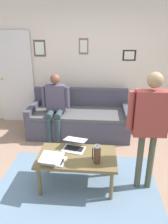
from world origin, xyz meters
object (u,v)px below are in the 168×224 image
Objects in this scene: french_press at (97,154)px; person_standing at (150,119)px; laptop_left at (74,146)px; person_seated at (55,103)px; laptop_center at (53,160)px; interior_door at (16,78)px; couch at (79,119)px; coffee_table at (77,159)px.

person_standing reaches higher than french_press.
person_seated is (0.52, -1.23, 0.21)m from laptop_left.
interior_door is at bearing -59.90° from laptop_center.
laptop_center is 1.32m from person_standing.
person_seated is (-1.06, 0.75, -0.30)m from interior_door.
person_standing is (-0.97, 0.15, 0.52)m from laptop_left.
interior_door is 1.75m from couch.
laptop_left is 0.46m from french_press.
coffee_table is 0.35m from laptop_center.
couch is 5.84× the size of laptop_center.
person_standing is (-2.55, 2.13, 0.01)m from interior_door.
couch is 1.85m from french_press.
french_press is at bearing 102.96° from couch.
interior_door reaches higher than person_seated.
person_seated is at bearing 27.05° from couch.
person_seated is at bearing -42.71° from person_standing.
person_standing is at bearing -165.44° from french_press.
person_seated reaches higher than couch.
laptop_left is at bearing 93.07° from couch.
coffee_table is 0.21m from laptop_left.
laptop_left is 1.33× the size of french_press.
laptop_center is (-1.36, 2.34, -0.50)m from interior_door.
person_standing is 1.27× the size of person_seated.
couch is 1.84m from laptop_center.
person_standing reaches higher than laptop_center.
couch is at bearing -85.29° from coffee_table.
laptop_center is at bearing 100.62° from person_seated.
coffee_table is at bearing 127.17° from interior_door.
person_seated is at bearing -67.69° from coffee_table.
french_press is at bearing 118.86° from person_seated.
interior_door is at bearing -51.39° from laptop_left.
french_press reaches higher than laptop_left.
person_seated reaches higher than laptop_left.
person_standing is (-1.05, 1.61, 0.73)m from couch.
laptop_left is 1.35m from person_seated.
coffee_table is 1.10m from person_standing.
person_seated is at bearing -61.14° from french_press.
couch is at bearing -56.82° from person_standing.
laptop_center is at bearing 32.98° from coffee_table.
coffee_table is at bearing 107.41° from laptop_left.
interior_door reaches higher than french_press.
couch is 1.48m from laptop_left.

